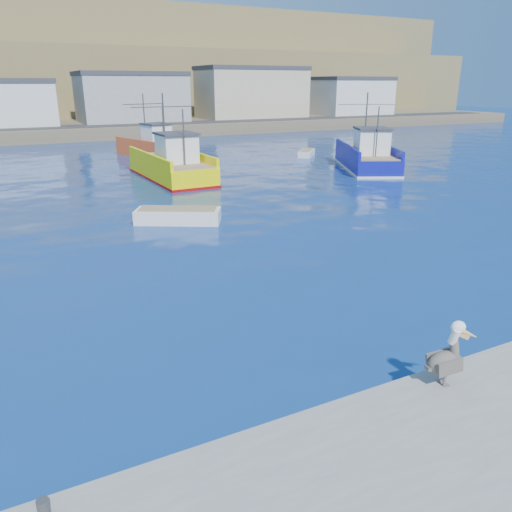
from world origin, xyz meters
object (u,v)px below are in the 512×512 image
(trawler_blue, at_px, (367,157))
(boat_orange, at_px, (152,146))
(trawler_yellow_b, at_px, (172,166))
(skiff_mid, at_px, (178,217))
(pelican, at_px, (447,358))
(skiff_far, at_px, (307,154))

(trawler_blue, bearing_deg, boat_orange, 132.50)
(trawler_yellow_b, bearing_deg, trawler_blue, -10.20)
(skiff_mid, bearing_deg, pelican, -88.91)
(pelican, bearing_deg, trawler_blue, 54.04)
(trawler_blue, relative_size, skiff_mid, 2.38)
(trawler_blue, relative_size, pelican, 7.06)
(trawler_blue, bearing_deg, skiff_mid, -154.80)
(trawler_yellow_b, xyz_separation_m, trawler_blue, (16.63, -2.99, -0.01))
(pelican, bearing_deg, boat_orange, 82.73)
(trawler_yellow_b, bearing_deg, skiff_far, 20.94)
(boat_orange, xyz_separation_m, pelican, (-5.55, -43.52, 0.13))
(pelican, bearing_deg, trawler_yellow_b, 83.59)
(skiff_mid, bearing_deg, skiff_far, 43.11)
(skiff_mid, distance_m, skiff_far, 27.61)
(boat_orange, bearing_deg, skiff_far, -24.82)
(skiff_far, bearing_deg, pelican, -118.21)
(skiff_mid, xyz_separation_m, skiff_far, (20.16, 18.86, -0.06))
(boat_orange, bearing_deg, skiff_mid, -103.03)
(skiff_mid, distance_m, pelican, 18.08)
(trawler_blue, height_order, pelican, trawler_blue)
(skiff_far, bearing_deg, boat_orange, 155.18)
(boat_orange, distance_m, skiff_far, 15.73)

